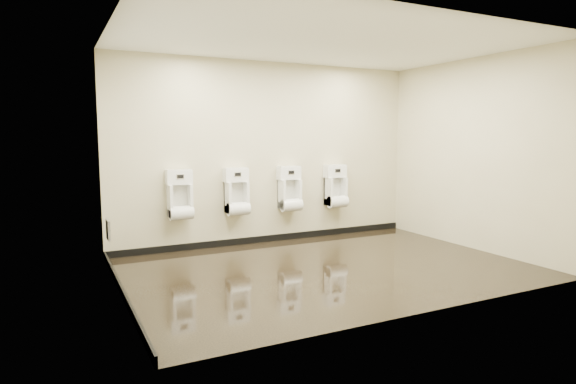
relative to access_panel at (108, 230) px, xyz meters
name	(u,v)px	position (x,y,z in m)	size (l,w,h in m)	color
ground	(327,268)	(2.48, -1.20, -0.50)	(5.00, 3.50, 0.00)	black
ceiling	(329,42)	(2.48, -1.20, 2.30)	(5.00, 3.50, 0.00)	silver
back_wall	(270,153)	(2.48, 0.55, 0.90)	(5.00, 0.02, 2.80)	#C2BA93
front_wall	(428,166)	(2.48, -2.95, 0.90)	(5.00, 0.02, 2.80)	#C2BA93
left_wall	(116,163)	(-0.02, -1.20, 0.90)	(0.02, 3.50, 2.80)	#C2BA93
right_wall	(474,154)	(4.98, -1.20, 0.90)	(0.02, 3.50, 2.80)	#C2BA93
tile_overlay_left	(116,163)	(-0.01, -1.20, 0.90)	(0.01, 3.50, 2.80)	silver
skirting_back	(271,238)	(2.48, 0.54, -0.45)	(5.00, 0.02, 0.10)	black
skirting_left	(122,292)	(-0.01, -1.20, -0.45)	(0.02, 3.50, 0.10)	black
access_panel	(108,230)	(0.00, 0.00, 0.00)	(0.04, 0.25, 0.25)	#9E9EA3
urinal_0	(180,199)	(1.02, 0.43, 0.29)	(0.37, 0.28, 0.69)	silver
urinal_1	(237,195)	(1.88, 0.43, 0.29)	(0.37, 0.28, 0.69)	silver
urinal_2	(290,192)	(2.77, 0.43, 0.29)	(0.37, 0.28, 0.69)	silver
urinal_3	(336,189)	(3.62, 0.43, 0.29)	(0.37, 0.28, 0.69)	silver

